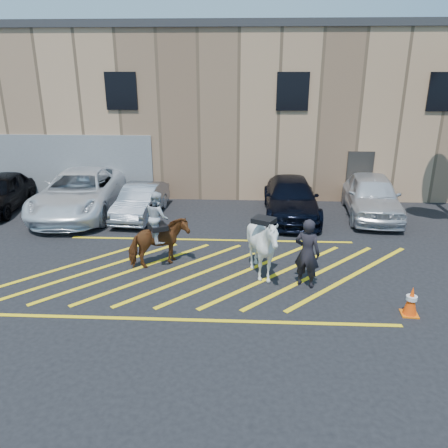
{
  "coord_description": "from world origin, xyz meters",
  "views": [
    {
      "loc": [
        1.14,
        -11.48,
        5.49
      ],
      "look_at": [
        0.56,
        0.2,
        1.3
      ],
      "focal_mm": 35.0,
      "sensor_mm": 36.0,
      "label": 1
    }
  ],
  "objects_px": {
    "handler": "(307,253)",
    "car_blue_suv": "(291,198)",
    "car_silver_sedan": "(141,201)",
    "car_white_suv": "(372,195)",
    "saddled_white": "(263,246)",
    "traffic_cone": "(411,301)",
    "mounted_bay": "(158,237)",
    "car_white_pickup": "(80,192)"
  },
  "relations": [
    {
      "from": "traffic_cone",
      "to": "car_white_pickup",
      "type": "bearing_deg",
      "value": 145.39
    },
    {
      "from": "car_silver_sedan",
      "to": "handler",
      "type": "distance_m",
      "value": 7.91
    },
    {
      "from": "handler",
      "to": "mounted_bay",
      "type": "relative_size",
      "value": 0.83
    },
    {
      "from": "car_white_suv",
      "to": "saddled_white",
      "type": "xyz_separation_m",
      "value": [
        -4.43,
        -5.7,
        0.14
      ]
    },
    {
      "from": "car_silver_sedan",
      "to": "traffic_cone",
      "type": "distance_m",
      "value": 10.51
    },
    {
      "from": "handler",
      "to": "traffic_cone",
      "type": "xyz_separation_m",
      "value": [
        2.28,
        -1.36,
        -0.57
      ]
    },
    {
      "from": "car_white_pickup",
      "to": "traffic_cone",
      "type": "bearing_deg",
      "value": -37.73
    },
    {
      "from": "car_white_suv",
      "to": "handler",
      "type": "relative_size",
      "value": 2.53
    },
    {
      "from": "mounted_bay",
      "to": "traffic_cone",
      "type": "xyz_separation_m",
      "value": [
        6.39,
        -2.39,
        -0.55
      ]
    },
    {
      "from": "mounted_bay",
      "to": "car_blue_suv",
      "type": "bearing_deg",
      "value": 48.81
    },
    {
      "from": "car_white_pickup",
      "to": "car_white_suv",
      "type": "height_order",
      "value": "car_white_pickup"
    },
    {
      "from": "saddled_white",
      "to": "car_silver_sedan",
      "type": "bearing_deg",
      "value": 131.68
    },
    {
      "from": "car_silver_sedan",
      "to": "saddled_white",
      "type": "distance_m",
      "value": 6.84
    },
    {
      "from": "saddled_white",
      "to": "traffic_cone",
      "type": "relative_size",
      "value": 3.05
    },
    {
      "from": "car_silver_sedan",
      "to": "car_white_suv",
      "type": "distance_m",
      "value": 8.99
    },
    {
      "from": "car_blue_suv",
      "to": "car_white_suv",
      "type": "distance_m",
      "value": 3.16
    },
    {
      "from": "handler",
      "to": "car_blue_suv",
      "type": "bearing_deg",
      "value": -64.48
    },
    {
      "from": "handler",
      "to": "saddled_white",
      "type": "bearing_deg",
      "value": 7.78
    },
    {
      "from": "saddled_white",
      "to": "car_blue_suv",
      "type": "bearing_deg",
      "value": 76.94
    },
    {
      "from": "car_silver_sedan",
      "to": "saddled_white",
      "type": "bearing_deg",
      "value": -43.42
    },
    {
      "from": "car_blue_suv",
      "to": "traffic_cone",
      "type": "height_order",
      "value": "car_blue_suv"
    },
    {
      "from": "car_silver_sedan",
      "to": "car_blue_suv",
      "type": "bearing_deg",
      "value": 8.79
    },
    {
      "from": "car_silver_sedan",
      "to": "traffic_cone",
      "type": "bearing_deg",
      "value": -35.87
    },
    {
      "from": "mounted_bay",
      "to": "saddled_white",
      "type": "distance_m",
      "value": 3.05
    },
    {
      "from": "handler",
      "to": "saddled_white",
      "type": "distance_m",
      "value": 1.2
    },
    {
      "from": "handler",
      "to": "traffic_cone",
      "type": "bearing_deg",
      "value": 176.04
    },
    {
      "from": "car_white_pickup",
      "to": "handler",
      "type": "height_order",
      "value": "handler"
    },
    {
      "from": "car_blue_suv",
      "to": "car_white_suv",
      "type": "bearing_deg",
      "value": 4.07
    },
    {
      "from": "car_white_pickup",
      "to": "saddled_white",
      "type": "relative_size",
      "value": 2.72
    },
    {
      "from": "car_white_suv",
      "to": "mounted_bay",
      "type": "relative_size",
      "value": 2.11
    },
    {
      "from": "saddled_white",
      "to": "mounted_bay",
      "type": "bearing_deg",
      "value": 167.94
    },
    {
      "from": "car_white_pickup",
      "to": "car_white_suv",
      "type": "distance_m",
      "value": 11.48
    },
    {
      "from": "car_white_pickup",
      "to": "saddled_white",
      "type": "bearing_deg",
      "value": -40.91
    },
    {
      "from": "handler",
      "to": "car_silver_sedan",
      "type": "bearing_deg",
      "value": -17.17
    },
    {
      "from": "car_blue_suv",
      "to": "mounted_bay",
      "type": "bearing_deg",
      "value": -130.71
    },
    {
      "from": "handler",
      "to": "car_white_suv",
      "type": "bearing_deg",
      "value": -91.49
    },
    {
      "from": "car_silver_sedan",
      "to": "handler",
      "type": "relative_size",
      "value": 2.02
    },
    {
      "from": "saddled_white",
      "to": "handler",
      "type": "bearing_deg",
      "value": -19.12
    },
    {
      "from": "car_white_pickup",
      "to": "saddled_white",
      "type": "height_order",
      "value": "saddled_white"
    },
    {
      "from": "car_white_suv",
      "to": "handler",
      "type": "distance_m",
      "value": 6.93
    },
    {
      "from": "car_blue_suv",
      "to": "car_white_suv",
      "type": "height_order",
      "value": "car_white_suv"
    },
    {
      "from": "car_silver_sedan",
      "to": "mounted_bay",
      "type": "bearing_deg",
      "value": -65.81
    }
  ]
}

